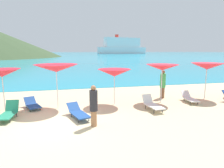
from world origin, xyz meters
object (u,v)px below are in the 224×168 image
(lounge_chair_0, at_px, (32,104))
(beachgoer_1, at_px, (94,105))
(umbrella_6, at_px, (162,67))
(lounge_chair_4, at_px, (78,112))
(lounge_chair_7, at_px, (189,98))
(umbrella_5, at_px, (114,73))
(lounge_chair_2, at_px, (152,104))
(beachgoer_0, at_px, (163,83))
(lounge_chair_1, at_px, (8,112))
(umbrella_7, at_px, (207,66))
(cruise_ship, at_px, (122,47))
(umbrella_4, at_px, (56,68))
(umbrella_3, at_px, (2,73))

(lounge_chair_0, height_order, beachgoer_1, beachgoer_1)
(umbrella_6, relative_size, lounge_chair_4, 1.27)
(lounge_chair_7, bearing_deg, umbrella_6, 177.64)
(umbrella_6, relative_size, lounge_chair_7, 1.41)
(beachgoer_1, bearing_deg, umbrella_5, -150.96)
(lounge_chair_0, height_order, lounge_chair_2, lounge_chair_2)
(umbrella_6, distance_m, lounge_chair_0, 7.70)
(beachgoer_0, bearing_deg, lounge_chair_1, -62.45)
(umbrella_5, xyz_separation_m, beachgoer_1, (-1.61, -3.03, -0.95))
(lounge_chair_0, bearing_deg, umbrella_5, -25.77)
(lounge_chair_1, distance_m, lounge_chair_2, 7.07)
(umbrella_7, xyz_separation_m, beachgoer_0, (-2.68, 0.74, -1.15))
(cruise_ship, bearing_deg, lounge_chair_4, -118.77)
(umbrella_7, relative_size, lounge_chair_4, 1.28)
(umbrella_4, distance_m, lounge_chair_0, 2.39)
(umbrella_4, distance_m, cruise_ship, 199.05)
(umbrella_3, distance_m, umbrella_7, 12.12)
(umbrella_5, xyz_separation_m, lounge_chair_4, (-2.20, -1.84, -1.60))
(lounge_chair_2, xyz_separation_m, beachgoer_0, (1.76, 2.27, 0.67))
(lounge_chair_4, bearing_deg, cruise_ship, 54.84)
(beachgoer_1, bearing_deg, umbrella_4, -95.27)
(umbrella_6, relative_size, lounge_chair_1, 1.53)
(umbrella_5, relative_size, beachgoer_1, 1.20)
(lounge_chair_1, bearing_deg, beachgoer_0, 18.59)
(lounge_chair_2, distance_m, lounge_chair_7, 3.06)
(umbrella_3, distance_m, beachgoer_1, 5.58)
(umbrella_4, distance_m, lounge_chair_2, 5.47)
(lounge_chair_0, height_order, lounge_chair_7, lounge_chair_7)
(beachgoer_1, bearing_deg, umbrella_7, 168.79)
(umbrella_7, relative_size, lounge_chair_0, 1.48)
(cruise_ship, bearing_deg, umbrella_6, -117.49)
(umbrella_4, bearing_deg, lounge_chair_1, -149.48)
(umbrella_5, xyz_separation_m, umbrella_7, (6.17, 0.07, 0.26))
(lounge_chair_4, xyz_separation_m, cruise_ship, (56.94, 192.20, 7.17))
(beachgoer_0, bearing_deg, umbrella_6, -17.07)
(umbrella_7, xyz_separation_m, lounge_chair_7, (-1.54, -0.57, -1.86))
(lounge_chair_1, xyz_separation_m, beachgoer_0, (8.83, 2.08, 0.68))
(lounge_chair_1, height_order, lounge_chair_2, lounge_chair_1)
(umbrella_3, relative_size, lounge_chair_1, 1.45)
(umbrella_6, distance_m, lounge_chair_1, 8.50)
(umbrella_6, bearing_deg, lounge_chair_2, -132.04)
(beachgoer_1, bearing_deg, lounge_chair_2, 172.22)
(cruise_ship, bearing_deg, beachgoer_1, -118.52)
(umbrella_4, xyz_separation_m, lounge_chair_2, (4.92, -1.46, -1.88))
(umbrella_7, bearing_deg, lounge_chair_7, -159.79)
(lounge_chair_0, bearing_deg, cruise_ship, 49.53)
(lounge_chair_4, relative_size, beachgoer_0, 0.98)
(umbrella_7, xyz_separation_m, lounge_chair_0, (-10.73, 0.14, -1.89))
(umbrella_7, relative_size, cruise_ship, 0.04)
(lounge_chair_4, bearing_deg, lounge_chair_1, 150.96)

